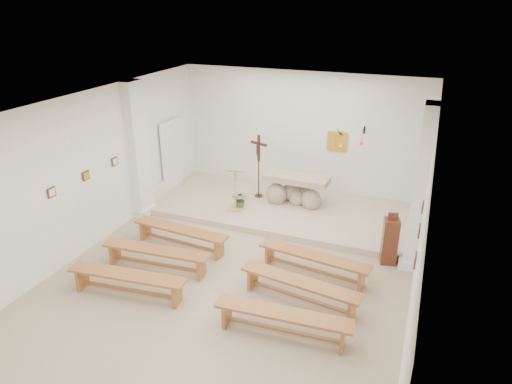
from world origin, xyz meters
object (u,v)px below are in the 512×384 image
at_px(bench_left_second, 156,254).
at_px(bench_right_third, 283,318).
at_px(crucifix_stand, 259,162).
at_px(bench_left_front, 180,233).
at_px(bench_right_second, 300,286).
at_px(bench_left_third, 127,279).
at_px(lectern, 235,189).
at_px(bench_right_front, 314,260).
at_px(donation_pedestal, 390,241).
at_px(altar, 295,192).

xyz_separation_m(bench_left_second, bench_right_third, (3.12, -0.99, 0.00)).
xyz_separation_m(crucifix_stand, bench_left_front, (-0.72, -3.07, -0.81)).
bearing_deg(bench_right_second, crucifix_stand, 128.61).
bearing_deg(bench_left_third, bench_left_second, 83.76).
relative_size(lectern, bench_right_third, 0.50).
height_order(bench_right_front, bench_right_third, same).
xyz_separation_m(crucifix_stand, donation_pedestal, (3.77, -1.97, -0.65)).
relative_size(donation_pedestal, bench_right_third, 0.50).
relative_size(crucifix_stand, bench_right_third, 0.75).
bearing_deg(altar, donation_pedestal, -33.61).
relative_size(donation_pedestal, bench_right_second, 0.50).
bearing_deg(bench_right_front, bench_left_second, -155.11).
height_order(crucifix_stand, bench_left_third, crucifix_stand).
bearing_deg(bench_right_front, crucifix_stand, 135.37).
relative_size(crucifix_stand, bench_left_third, 0.75).
relative_size(lectern, bench_right_front, 0.50).
distance_m(lectern, crucifix_stand, 1.15).
distance_m(bench_left_front, bench_right_front, 3.12).
bearing_deg(bench_right_third, altar, 101.26).
relative_size(altar, donation_pedestal, 1.45).
relative_size(bench_right_front, bench_left_second, 1.00).
relative_size(lectern, crucifix_stand, 0.67).
height_order(bench_left_second, bench_left_third, same).
relative_size(altar, bench_right_front, 0.73).
relative_size(bench_left_front, bench_right_third, 1.00).
bearing_deg(donation_pedestal, bench_left_second, -167.36).
bearing_deg(bench_right_second, bench_left_front, 170.33).
bearing_deg(bench_right_front, bench_left_third, -140.31).
xyz_separation_m(bench_left_front, bench_left_second, (-0.00, -0.99, 0.00)).
bearing_deg(lectern, bench_right_front, -46.62).
bearing_deg(lectern, bench_right_second, -57.85).
relative_size(lectern, bench_left_second, 0.50).
bearing_deg(lectern, donation_pedestal, -22.42).
distance_m(altar, donation_pedestal, 3.29).
distance_m(lectern, bench_left_second, 3.09).
bearing_deg(altar, lectern, -143.03).
height_order(bench_left_front, bench_left_second, same).
distance_m(bench_left_front, bench_left_second, 0.99).
bearing_deg(bench_left_front, lectern, 81.90).
xyz_separation_m(lectern, bench_right_third, (2.66, -4.02, -0.36)).
xyz_separation_m(bench_right_front, bench_left_third, (-3.12, -1.98, 0.00)).
height_order(bench_left_front, bench_right_third, same).
bearing_deg(altar, bench_left_second, -112.64).
xyz_separation_m(lectern, bench_right_front, (2.66, -2.04, -0.36)).
bearing_deg(donation_pedestal, altar, 132.45).
relative_size(bench_left_front, bench_right_second, 1.00).
xyz_separation_m(bench_right_second, bench_right_third, (0.00, -0.99, 0.00)).
relative_size(altar, lectern, 1.46).
distance_m(lectern, bench_right_front, 3.38).
xyz_separation_m(altar, bench_left_third, (-1.80, -4.98, -0.12)).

